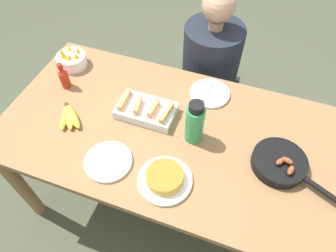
{
  "coord_description": "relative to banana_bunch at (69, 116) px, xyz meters",
  "views": [
    {
      "loc": [
        0.3,
        -0.82,
        1.9
      ],
      "look_at": [
        0.0,
        0.0,
        0.78
      ],
      "focal_mm": 32.0,
      "sensor_mm": 36.0,
      "label": 1
    }
  ],
  "objects": [
    {
      "name": "water_bottle",
      "position": [
        0.61,
        0.1,
        0.09
      ],
      "size": [
        0.09,
        0.09,
        0.23
      ],
      "color": "#2D9351",
      "rests_on": "dining_table"
    },
    {
      "name": "hot_sauce_bottle",
      "position": [
        -0.14,
        0.2,
        0.05
      ],
      "size": [
        0.05,
        0.05,
        0.15
      ],
      "color": "#B72814",
      "rests_on": "dining_table"
    },
    {
      "name": "fruit_bowl_mango",
      "position": [
        -0.2,
        0.36,
        0.02
      ],
      "size": [
        0.17,
        0.17,
        0.12
      ],
      "color": "white",
      "rests_on": "dining_table"
    },
    {
      "name": "frittata_plate_center",
      "position": [
        0.56,
        -0.16,
        0.01
      ],
      "size": [
        0.23,
        0.23,
        0.06
      ],
      "color": "white",
      "rests_on": "dining_table"
    },
    {
      "name": "dining_table",
      "position": [
        0.48,
        0.1,
        -0.12
      ],
      "size": [
        1.65,
        0.87,
        0.75
      ],
      "color": "olive",
      "rests_on": "ground_plane"
    },
    {
      "name": "melon_tray",
      "position": [
        0.35,
        0.16,
        0.01
      ],
      "size": [
        0.29,
        0.17,
        0.09
      ],
      "color": "silver",
      "rests_on": "dining_table"
    },
    {
      "name": "skillet",
      "position": [
        1.01,
        0.07,
        0.01
      ],
      "size": [
        0.38,
        0.25,
        0.08
      ],
      "rotation": [
        0.0,
        0.0,
        5.85
      ],
      "color": "black",
      "rests_on": "dining_table"
    },
    {
      "name": "empty_plate_far_left",
      "position": [
        0.61,
        0.4,
        -0.01
      ],
      "size": [
        0.21,
        0.21,
        0.02
      ],
      "color": "white",
      "rests_on": "dining_table"
    },
    {
      "name": "banana_bunch",
      "position": [
        0.0,
        0.0,
        0.0
      ],
      "size": [
        0.16,
        0.17,
        0.04
      ],
      "color": "yellow",
      "rests_on": "dining_table"
    },
    {
      "name": "empty_plate_near_front",
      "position": [
        0.29,
        -0.16,
        -0.01
      ],
      "size": [
        0.21,
        0.21,
        0.02
      ],
      "color": "white",
      "rests_on": "dining_table"
    },
    {
      "name": "person_figure",
      "position": [
        0.53,
        0.77,
        -0.31
      ],
      "size": [
        0.39,
        0.39,
        1.14
      ],
      "color": "black",
      "rests_on": "ground_plane"
    },
    {
      "name": "ground_plane",
      "position": [
        0.48,
        0.1,
        -0.77
      ],
      "size": [
        14.0,
        14.0,
        0.0
      ],
      "primitive_type": "plane",
      "color": "#474C38"
    }
  ]
}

